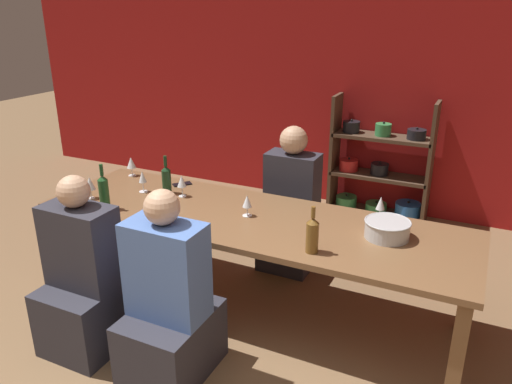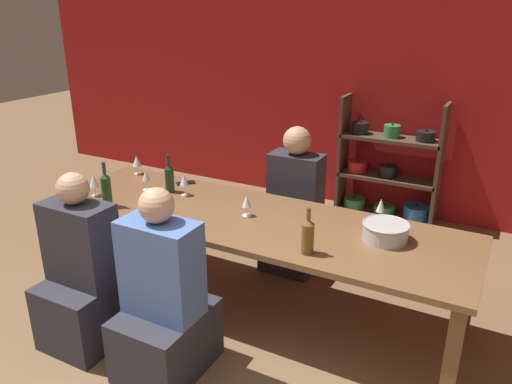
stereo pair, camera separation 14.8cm
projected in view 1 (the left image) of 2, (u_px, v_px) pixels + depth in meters
wall_back_red at (363, 83)px, 5.17m from camera, size 8.80×0.06×2.70m
shelf_unit at (379, 172)px, 5.20m from camera, size 1.02×0.30×1.25m
dining_table at (250, 226)px, 3.50m from camera, size 3.05×0.93×0.73m
mixing_bowl at (387, 229)px, 3.15m from camera, size 0.29×0.29×0.12m
wine_bottle_green at (166, 179)px, 3.86m from camera, size 0.07×0.07×0.30m
wine_bottle_dark at (104, 191)px, 3.56m from camera, size 0.07×0.07×0.34m
wine_bottle_amber at (312, 234)px, 2.94m from camera, size 0.08×0.08×0.29m
wine_glass_red_a at (90, 184)px, 3.76m from camera, size 0.08×0.08×0.17m
wine_glass_red_b at (142, 178)px, 3.89m from camera, size 0.07×0.07×0.17m
wine_glass_empty_a at (182, 182)px, 3.79m from camera, size 0.07×0.07×0.17m
wine_glass_red_c at (131, 163)px, 4.26m from camera, size 0.08×0.08×0.16m
wine_glass_empty_b at (381, 204)px, 3.39m from camera, size 0.07×0.07×0.17m
wine_glass_red_d at (247, 202)px, 3.45m from camera, size 0.07×0.07×0.15m
cell_phone at (182, 184)px, 4.08m from camera, size 0.15×0.16×0.01m
person_near_a at (87, 287)px, 3.21m from camera, size 0.46×0.57×1.18m
person_far_a at (292, 215)px, 4.22m from camera, size 0.43×0.54×1.22m
person_near_b at (169, 311)px, 2.94m from camera, size 0.46×0.57×1.19m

